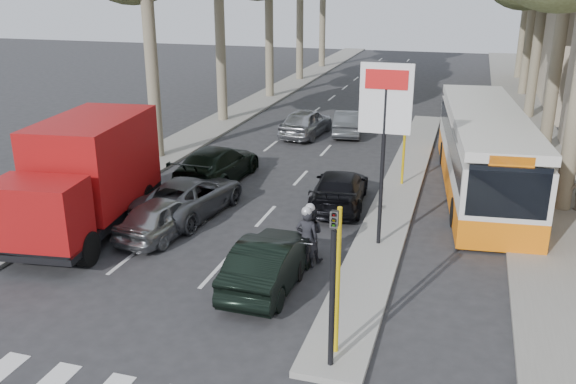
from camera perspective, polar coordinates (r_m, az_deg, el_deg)
name	(u,v)px	position (r m, az deg, el deg)	size (l,w,h in m)	color
ground	(216,312)	(15.46, -6.77, -11.11)	(120.00, 120.00, 0.00)	#28282B
sidewalk_right	(523,120)	(38.08, 21.16, 6.28)	(3.20, 70.00, 0.12)	gray
median_left	(268,96)	(43.08, -1.84, 8.94)	(2.40, 64.00, 0.12)	gray
traffic_island	(402,185)	(24.51, 10.58, 0.62)	(1.50, 26.00, 0.16)	gray
billboard	(384,130)	(17.78, 9.00, 5.77)	(1.50, 12.10, 5.60)	yellow
traffic_light_island	(333,264)	(12.12, 4.24, -6.71)	(0.16, 0.41, 3.60)	black
silver_hatchback	(163,216)	(19.84, -11.59, -2.23)	(1.53, 3.79, 1.29)	#999DA1
dark_hatchback	(270,261)	(16.31, -1.67, -6.50)	(1.47, 4.22, 1.39)	black
queue_car_a	(190,196)	(21.50, -9.12, -0.33)	(2.20, 4.77, 1.33)	#52555B
queue_car_b	(339,189)	(22.02, 4.84, 0.30)	(1.83, 4.50, 1.30)	black
queue_car_c	(306,122)	(31.99, 1.69, 6.55)	(1.75, 4.35, 1.48)	#A1A3A9
queue_car_d	(349,122)	(32.49, 5.70, 6.50)	(1.38, 3.95, 1.30)	#515459
queue_car_e	(217,164)	(24.73, -6.66, 2.58)	(2.06, 5.07, 1.47)	black
red_truck	(86,174)	(20.47, -18.37, 1.57)	(3.36, 7.01, 3.60)	black
city_bus	(484,149)	(24.39, 17.83, 3.81)	(3.87, 12.22, 3.17)	orange
motorcycle	(308,237)	(17.36, 1.90, -4.27)	(0.81, 2.21, 1.88)	black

